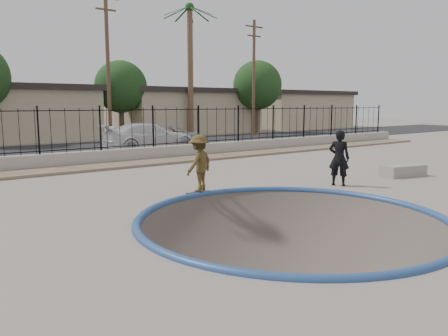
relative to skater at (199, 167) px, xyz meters
The scene contains 21 objects.
ground 9.68m from the skater, 89.16° to the left, with size 120.00×120.00×2.20m, color gray.
bowl_pit 3.61m from the skater, 87.73° to the right, with size 6.84×6.84×1.80m, color #4A4139, non-canonical shape.
coping_ring 3.61m from the skater, 87.73° to the right, with size 7.04×7.04×0.20m, color navy.
rock_strip 6.73m from the skater, 88.81° to the left, with size 42.00×1.60×0.11m, color #937960.
retaining_wall 7.80m from the skater, 88.97° to the left, with size 42.00×0.45×0.60m, color #A2988E.
fence 7.82m from the skater, 88.97° to the left, with size 40.00×0.04×1.80m.
street 14.51m from the skater, 89.45° to the left, with size 90.00×8.00×0.04m, color black.
house_center 24.01m from the skater, 89.67° to the left, with size 10.60×8.60×3.90m.
house_east 27.87m from the skater, 59.48° to the left, with size 12.60×8.60×3.90m.
house_east_far 36.99m from the skater, 40.44° to the left, with size 11.60×8.60×3.90m.
palm_right 23.87m from the skater, 58.08° to the left, with size 2.30×2.30×10.30m.
utility_pole_mid 17.50m from the skater, 75.90° to the left, with size 1.70×0.24×9.50m.
utility_pole_right 23.40m from the skater, 45.61° to the left, with size 1.70×0.24×9.00m.
street_tree_mid 22.84m from the skater, 71.62° to the left, with size 3.96×3.96×5.83m.
street_tree_right 27.52m from the skater, 45.51° to the left, with size 4.32×4.32×6.36m.
skater is the anchor object (origin of this frame).
skateboard 0.75m from the skater, 93.58° to the left, with size 0.79×0.23×0.07m.
videographer 4.54m from the skater, 19.07° to the right, with size 0.64×0.42×1.76m, color black.
concrete_ledge 7.85m from the skater, 12.52° to the right, with size 1.60×0.70×0.40m, color gray.
car_c 12.20m from the skater, 69.31° to the left, with size 2.08×5.11×1.48m, color silver.
car_d 13.69m from the skater, 63.48° to the left, with size 2.09×4.54×1.26m, color #919599.
Camera 1 is at (-6.90, -7.70, 2.57)m, focal length 35.00 mm.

